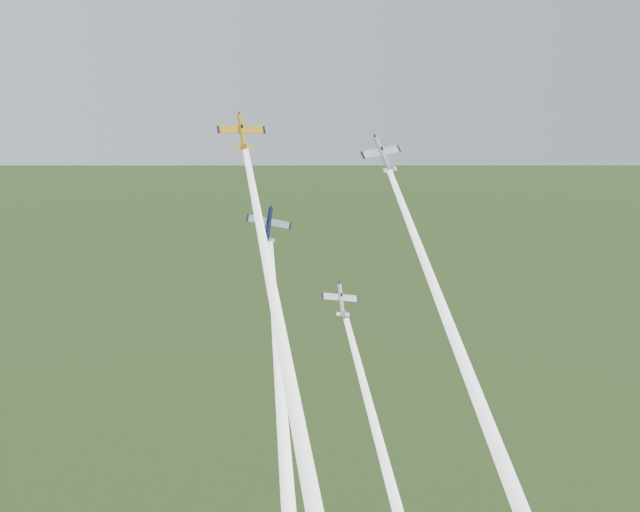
{
  "coord_description": "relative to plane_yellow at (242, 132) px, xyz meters",
  "views": [
    {
      "loc": [
        -69.18,
        -110.51,
        121.9
      ],
      "look_at": [
        0.0,
        -6.0,
        92.0
      ],
      "focal_mm": 45.0,
      "sensor_mm": 36.0,
      "label": 1
    }
  ],
  "objects": [
    {
      "name": "smoke_trail_silver_right",
      "position": [
        25.6,
        -23.16,
        -32.76
      ],
      "size": [
        3.98,
        36.53,
        52.52
      ],
      "primitive_type": null,
      "rotation": [
        -0.59,
        0.0,
        0.03
      ],
      "color": "white"
    },
    {
      "name": "plane_silver_right",
      "position": [
        24.95,
        -4.29,
        -4.6
      ],
      "size": [
        9.11,
        6.01,
        8.31
      ],
      "primitive_type": null,
      "rotation": [
        0.98,
        -0.08,
        0.03
      ],
      "color": "silver"
    },
    {
      "name": "plane_silver_low",
      "position": [
        11.1,
        -11.75,
        -26.59
      ],
      "size": [
        8.23,
        5.34,
        7.45
      ],
      "primitive_type": null,
      "rotation": [
        0.98,
        0.2,
        -0.13
      ],
      "color": "silver"
    },
    {
      "name": "smoke_trail_navy",
      "position": [
        -3.5,
        -17.47,
        -42.22
      ],
      "size": [
        17.03,
        32.96,
        50.33
      ],
      "primitive_type": null,
      "rotation": [
        -0.59,
        0.0,
        -0.43
      ],
      "color": "white"
    },
    {
      "name": "plane_navy",
      "position": [
        4.04,
        -0.96,
        -15.16
      ],
      "size": [
        9.91,
        7.22,
        8.33
      ],
      "primitive_type": null,
      "rotation": [
        0.98,
        0.22,
        -0.43
      ],
      "color": "black"
    },
    {
      "name": "smoke_trail_yellow",
      "position": [
        -4.19,
        -18.76,
        -28.67
      ],
      "size": [
        10.76,
        36.85,
        53.55
      ],
      "primitive_type": null,
      "rotation": [
        -0.59,
        0.0,
        -0.22
      ],
      "color": "white"
    },
    {
      "name": "plane_yellow",
      "position": [
        0.0,
        0.0,
        0.0
      ],
      "size": [
        9.03,
        6.9,
        7.44
      ],
      "primitive_type": null,
      "rotation": [
        0.98,
        0.04,
        -0.22
      ],
      "color": "orange"
    }
  ]
}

